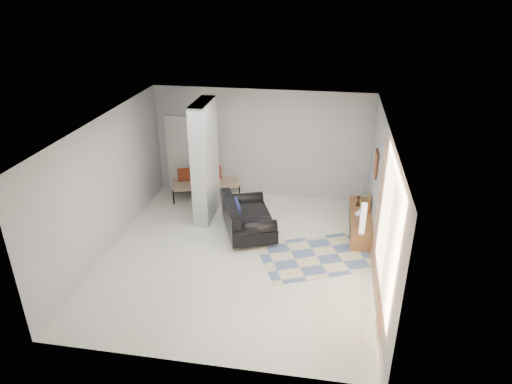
# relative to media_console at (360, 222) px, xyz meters

# --- Properties ---
(floor) EXTENTS (6.00, 6.00, 0.00)m
(floor) POSITION_rel_media_console_xyz_m (-2.52, -1.48, -0.20)
(floor) COLOR silver
(floor) RESTS_ON ground
(ceiling) EXTENTS (6.00, 6.00, 0.00)m
(ceiling) POSITION_rel_media_console_xyz_m (-2.52, -1.48, 2.60)
(ceiling) COLOR white
(ceiling) RESTS_ON wall_back
(wall_back) EXTENTS (6.00, 0.00, 6.00)m
(wall_back) POSITION_rel_media_console_xyz_m (-2.52, 1.52, 1.20)
(wall_back) COLOR #ABADAF
(wall_back) RESTS_ON ground
(wall_front) EXTENTS (6.00, 0.00, 6.00)m
(wall_front) POSITION_rel_media_console_xyz_m (-2.52, -4.48, 1.20)
(wall_front) COLOR #ABADAF
(wall_front) RESTS_ON ground
(wall_left) EXTENTS (0.00, 6.00, 6.00)m
(wall_left) POSITION_rel_media_console_xyz_m (-5.27, -1.48, 1.20)
(wall_left) COLOR #ABADAF
(wall_left) RESTS_ON ground
(wall_right) EXTENTS (0.00, 6.00, 6.00)m
(wall_right) POSITION_rel_media_console_xyz_m (0.23, -1.48, 1.20)
(wall_right) COLOR #ABADAF
(wall_right) RESTS_ON ground
(partition_column) EXTENTS (0.35, 1.20, 2.80)m
(partition_column) POSITION_rel_media_console_xyz_m (-3.62, 0.12, 1.20)
(partition_column) COLOR #B0B4B8
(partition_column) RESTS_ON floor
(hallway_door) EXTENTS (0.85, 0.06, 2.04)m
(hallway_door) POSITION_rel_media_console_xyz_m (-4.62, 1.48, 0.82)
(hallway_door) COLOR silver
(hallway_door) RESTS_ON floor
(curtain) EXTENTS (0.00, 2.55, 2.55)m
(curtain) POSITION_rel_media_console_xyz_m (0.15, -2.63, 1.25)
(curtain) COLOR orange
(curtain) RESTS_ON wall_right
(wall_art) EXTENTS (0.04, 0.45, 0.55)m
(wall_art) POSITION_rel_media_console_xyz_m (0.20, -0.00, 1.45)
(wall_art) COLOR #3F1C11
(wall_art) RESTS_ON wall_right
(media_console) EXTENTS (0.45, 1.91, 0.80)m
(media_console) POSITION_rel_media_console_xyz_m (0.00, 0.00, 0.00)
(media_console) COLOR brown
(media_console) RESTS_ON floor
(loveseat) EXTENTS (1.52, 1.92, 0.76)m
(loveseat) POSITION_rel_media_console_xyz_m (-2.56, -0.51, 0.15)
(loveseat) COLOR silver
(loveseat) RESTS_ON floor
(daybed) EXTENTS (1.85, 1.21, 0.77)m
(daybed) POSITION_rel_media_console_xyz_m (-3.95, 1.14, 0.21)
(daybed) COLOR black
(daybed) RESTS_ON floor
(area_rug) EXTENTS (2.66, 2.26, 0.01)m
(area_rug) POSITION_rel_media_console_xyz_m (-0.92, -1.28, -0.20)
(area_rug) COLOR #C0B893
(area_rug) RESTS_ON floor
(cylinder_lamp) EXTENTS (0.13, 0.13, 0.69)m
(cylinder_lamp) POSITION_rel_media_console_xyz_m (-0.02, -0.83, 0.54)
(cylinder_lamp) COLOR silver
(cylinder_lamp) RESTS_ON media_console
(bronze_figurine) EXTENTS (0.14, 0.14, 0.25)m
(bronze_figurine) POSITION_rel_media_console_xyz_m (-0.05, 0.44, 0.32)
(bronze_figurine) COLOR black
(bronze_figurine) RESTS_ON media_console
(vase) EXTENTS (0.19, 0.19, 0.19)m
(vase) POSITION_rel_media_console_xyz_m (-0.05, -0.12, 0.29)
(vase) COLOR white
(vase) RESTS_ON media_console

